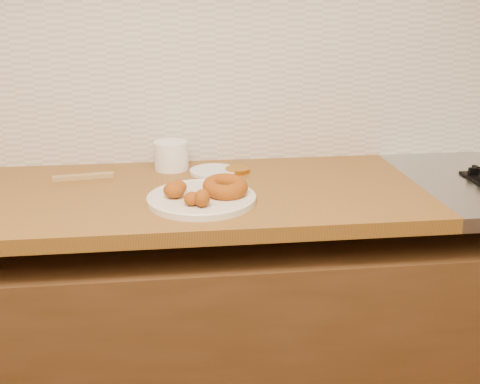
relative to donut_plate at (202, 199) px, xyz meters
name	(u,v)px	position (x,y,z in m)	size (l,w,h in m)	color
wall_back	(233,19)	(0.13, 0.42, 0.44)	(4.00, 0.02, 2.70)	#C2AF97
base_cabinet	(245,340)	(0.13, 0.11, -0.52)	(3.60, 0.60, 0.77)	#57341B
butcher_block	(10,202)	(-0.52, 0.11, -0.03)	(2.30, 0.62, 0.04)	brown
backsplash	(233,68)	(0.13, 0.41, 0.29)	(3.60, 0.02, 0.60)	beige
donut_plate	(202,199)	(0.00, 0.00, 0.00)	(0.29, 0.29, 0.02)	silver
ring_donut	(225,187)	(0.06, 0.01, 0.03)	(0.12, 0.12, 0.04)	#9F5511
fried_dough_chunks	(185,193)	(-0.04, -0.03, 0.03)	(0.13, 0.17, 0.04)	#9F5511
plastic_tub	(171,155)	(-0.08, 0.31, 0.04)	(0.11, 0.11, 0.09)	white
tub_lid	(214,171)	(0.05, 0.26, 0.00)	(0.15, 0.15, 0.01)	silver
brass_jar_lid	(238,170)	(0.13, 0.26, 0.00)	(0.08, 0.08, 0.01)	#BC7B1E
wooden_utensil	(83,177)	(-0.34, 0.24, 0.00)	(0.18, 0.02, 0.01)	#A1824E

